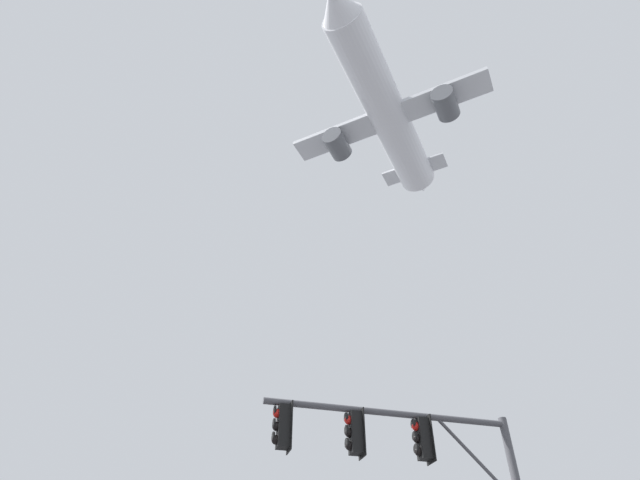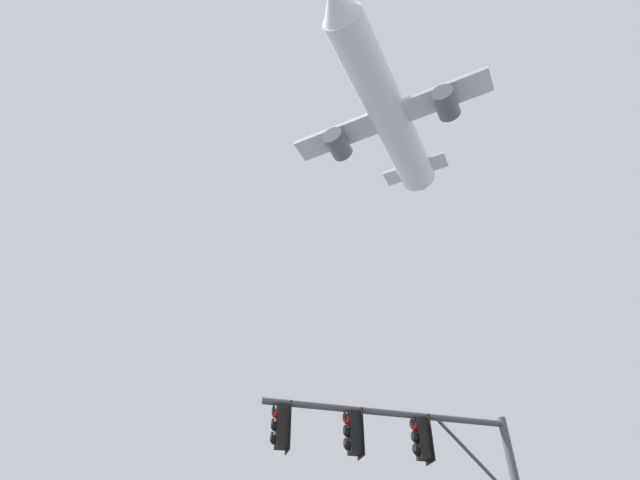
% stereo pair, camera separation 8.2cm
% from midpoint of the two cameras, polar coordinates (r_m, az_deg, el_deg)
% --- Properties ---
extents(signal_pole_near, '(6.00, 1.19, 5.67)m').
position_cam_midpoint_polar(signal_pole_near, '(12.34, 10.82, -23.89)').
color(signal_pole_near, '#4C4C51').
rests_on(signal_pole_near, ground).
extents(airplane, '(15.95, 20.66, 6.19)m').
position_cam_midpoint_polar(airplane, '(44.81, 7.41, 14.45)').
color(airplane, white).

